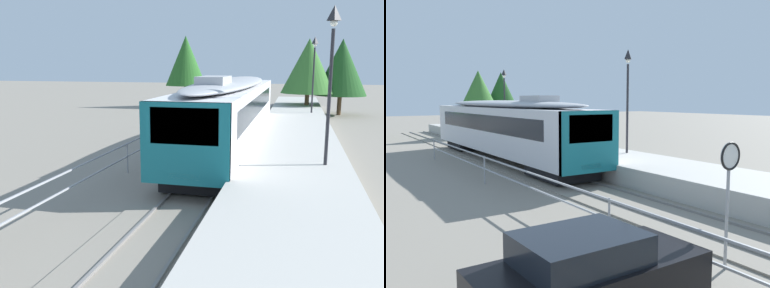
% 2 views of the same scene
% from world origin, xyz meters
% --- Properties ---
extents(ground_plane, '(160.00, 160.00, 0.00)m').
position_xyz_m(ground_plane, '(-3.00, 22.00, 0.00)').
color(ground_plane, gray).
extents(track_rails, '(3.20, 60.00, 0.14)m').
position_xyz_m(track_rails, '(0.00, 22.00, 0.03)').
color(track_rails, gray).
rests_on(track_rails, ground).
extents(commuter_train, '(2.82, 18.35, 3.74)m').
position_xyz_m(commuter_train, '(0.00, 26.65, 2.14)').
color(commuter_train, silver).
rests_on(commuter_train, track_rails).
extents(station_platform, '(3.90, 60.00, 0.90)m').
position_xyz_m(station_platform, '(3.25, 22.00, 0.45)').
color(station_platform, '#B7B5AD').
rests_on(station_platform, ground).
extents(platform_lamp_mid_platform, '(0.34, 0.34, 5.35)m').
position_xyz_m(platform_lamp_mid_platform, '(4.30, 20.54, 4.62)').
color(platform_lamp_mid_platform, '#232328').
rests_on(platform_lamp_mid_platform, station_platform).
extents(platform_lamp_far_end, '(0.34, 0.34, 5.35)m').
position_xyz_m(platform_lamp_far_end, '(4.30, 36.94, 4.62)').
color(platform_lamp_far_end, '#232328').
rests_on(platform_lamp_far_end, station_platform).
extents(tree_behind_carpark, '(4.50, 4.50, 6.49)m').
position_xyz_m(tree_behind_carpark, '(4.07, 42.85, 4.19)').
color(tree_behind_carpark, brown).
rests_on(tree_behind_carpark, ground).
extents(tree_behind_station_far, '(4.35, 4.35, 6.48)m').
position_xyz_m(tree_behind_station_far, '(6.82, 43.88, 4.08)').
color(tree_behind_station_far, brown).
rests_on(tree_behind_station_far, ground).
extents(tree_distant_left, '(4.11, 4.11, 7.17)m').
position_xyz_m(tree_distant_left, '(-7.81, 47.12, 4.68)').
color(tree_distant_left, brown).
rests_on(tree_distant_left, ground).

